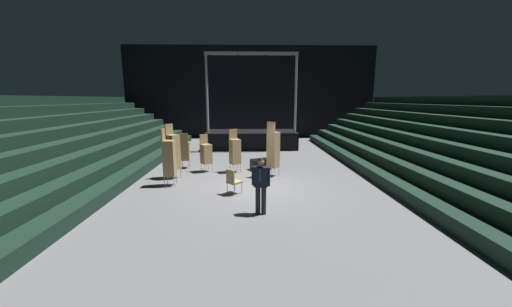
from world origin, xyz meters
The scene contains 14 objects.
ground_plane centered at (0.00, 0.00, -0.05)m, with size 22.00×30.00×0.10m, color slate.
arena_end_wall centered at (0.00, 15.00, 4.00)m, with size 22.00×0.30×8.00m, color black.
bleacher_bank_left centered at (-8.00, 1.00, 1.80)m, with size 6.00×24.00×3.60m.
bleacher_bank_right centered at (8.00, 1.00, 1.80)m, with size 6.00×24.00×3.60m.
stage_riser centered at (0.00, 9.39, 0.70)m, with size 6.32×2.95×6.40m.
man_with_tie centered at (0.12, -2.67, 1.00)m, with size 0.57×0.32×1.76m.
chair_stack_front_left centered at (0.88, 1.70, 1.24)m, with size 0.62×0.62×2.48m.
chair_stack_front_right centered at (-3.41, 0.36, 1.15)m, with size 0.45×0.45×2.31m.
chair_stack_mid_left centered at (-3.43, 3.35, 0.90)m, with size 0.46×0.46×1.79m.
chair_stack_mid_right centered at (-2.27, 2.59, 0.90)m, with size 0.61×0.61×1.79m.
chair_stack_mid_centre centered at (-3.53, 1.49, 1.19)m, with size 0.61×0.61×2.39m.
chair_stack_rear_left centered at (-0.87, 2.48, 1.03)m, with size 0.59×0.59×2.05m.
equipment_road_case centered at (0.36, 2.92, 0.26)m, with size 0.90×0.60×0.52m, color black.
loose_chair_near_man centered at (-0.82, -0.77, 0.53)m, with size 0.62×0.62×0.95m.
Camera 1 is at (-0.27, -10.87, 3.46)m, focal length 20.02 mm.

